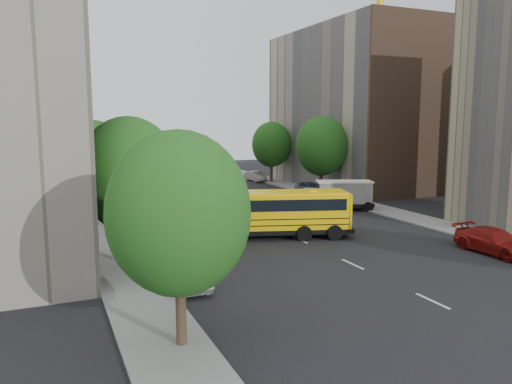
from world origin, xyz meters
TOP-DOWN VIEW (x-y plane):
  - ground at (0.00, 0.00)m, footprint 120.00×120.00m
  - sidewalk_left at (-11.50, 5.00)m, footprint 3.00×80.00m
  - sidewalk_right at (11.50, 5.00)m, footprint 3.00×80.00m
  - lane_markings at (0.00, 10.00)m, footprint 0.15×64.00m
  - building_left_redbrick at (-18.00, 28.00)m, footprint 10.00×15.00m
  - building_right_far at (18.00, 20.00)m, footprint 10.00×22.00m
  - building_right_sidewall at (18.00, 9.00)m, footprint 10.10×0.30m
  - street_tree_0 at (-11.00, -14.00)m, footprint 4.80×4.80m
  - street_tree_1 at (-11.00, -4.00)m, footprint 5.12×5.12m
  - street_tree_2 at (-11.00, 14.00)m, footprint 4.99×4.99m
  - street_tree_4 at (11.00, 14.00)m, footprint 5.25×5.25m
  - street_tree_5 at (11.00, 26.00)m, footprint 4.86×4.86m
  - school_bus at (-1.69, -0.48)m, footprint 11.31×5.70m
  - safari_truck at (8.27, 6.36)m, footprint 6.20×4.06m
  - parked_car_0 at (-9.16, -7.95)m, footprint 1.70×4.18m
  - parked_car_1 at (-9.60, 7.50)m, footprint 2.00×4.59m
  - parked_car_2 at (-9.60, 23.71)m, footprint 2.65×5.18m
  - parked_car_3 at (8.80, -9.41)m, footprint 2.14×5.02m
  - parked_car_4 at (9.60, 13.73)m, footprint 2.13×4.68m
  - parked_car_5 at (9.60, 27.79)m, footprint 1.74×4.00m

SIDE VIEW (x-z plane):
  - ground at x=0.00m, z-range 0.00..0.00m
  - lane_markings at x=0.00m, z-range 0.00..0.01m
  - sidewalk_left at x=-11.50m, z-range 0.00..0.12m
  - sidewalk_right at x=11.50m, z-range 0.00..0.12m
  - parked_car_5 at x=9.60m, z-range 0.00..1.28m
  - parked_car_2 at x=-9.60m, z-range 0.00..1.40m
  - parked_car_0 at x=-9.16m, z-range 0.00..1.42m
  - parked_car_3 at x=8.80m, z-range 0.00..1.44m
  - parked_car_1 at x=-9.60m, z-range 0.00..1.47m
  - parked_car_4 at x=9.60m, z-range 0.00..1.56m
  - safari_truck at x=8.27m, z-range 0.07..2.59m
  - school_bus at x=-1.69m, z-range 0.18..3.31m
  - street_tree_0 at x=-11.00m, z-range 0.94..8.35m
  - street_tree_5 at x=11.00m, z-range 0.95..8.46m
  - street_tree_2 at x=-11.00m, z-range 0.97..8.68m
  - street_tree_1 at x=-11.00m, z-range 1.00..8.90m
  - street_tree_4 at x=11.00m, z-range 1.02..9.13m
  - building_left_redbrick at x=-18.00m, z-range 0.00..13.00m
  - building_right_far at x=18.00m, z-range 0.00..18.00m
  - building_right_sidewall at x=18.00m, z-range 0.00..18.00m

